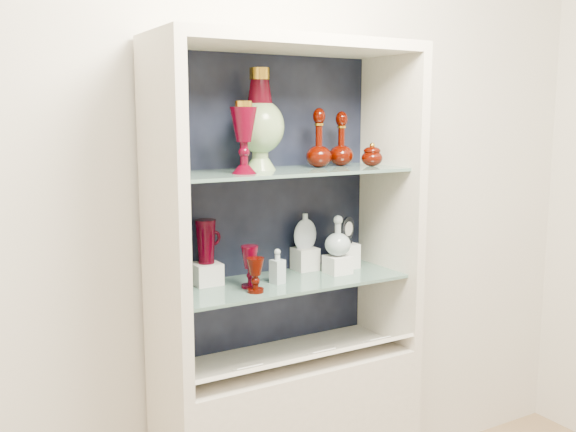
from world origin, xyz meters
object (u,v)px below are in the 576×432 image
pedestal_lamp_right (244,138)px  ruby_pitcher (206,242)px  ruby_goblet_small (255,275)px  pedestal_lamp_left (164,135)px  ruby_decanter_a (319,134)px  lidded_bowl (372,154)px  cobalt_goblet (178,276)px  enamel_urn (260,119)px  flat_flask (305,230)px  ruby_decanter_b (341,137)px  clear_round_decanter (338,237)px  clear_square_bottle (277,266)px  cameo_medallion (347,230)px  ruby_goblet_tall (250,267)px

pedestal_lamp_right → ruby_pitcher: (-0.08, 0.16, -0.38)m
ruby_goblet_small → ruby_pitcher: 0.24m
pedestal_lamp_left → ruby_goblet_small: pedestal_lamp_left is taller
ruby_decanter_a → lidded_bowl: size_ratio=2.69×
lidded_bowl → cobalt_goblet: 0.91m
cobalt_goblet → ruby_goblet_small: size_ratio=1.28×
enamel_urn → ruby_goblet_small: 0.57m
pedestal_lamp_right → flat_flask: bearing=25.3°
ruby_decanter_b → clear_round_decanter: ruby_decanter_b is taller
flat_flask → ruby_decanter_a: bearing=-78.0°
clear_square_bottle → cameo_medallion: cameo_medallion is taller
lidded_bowl → ruby_pitcher: bearing=169.6°
cobalt_goblet → cameo_medallion: (0.76, 0.08, 0.08)m
ruby_goblet_tall → ruby_decanter_a: bearing=9.9°
cameo_medallion → lidded_bowl: bearing=-76.6°
ruby_pitcher → clear_square_bottle: 0.28m
pedestal_lamp_left → ruby_decanter_a: size_ratio=1.06×
cameo_medallion → ruby_pitcher: bearing=150.9°
ruby_pitcher → clear_square_bottle: ruby_pitcher is taller
cobalt_goblet → ruby_goblet_tall: bearing=1.9°
cobalt_goblet → cameo_medallion: size_ratio=1.39×
ruby_decanter_b → flat_flask: 0.40m
lidded_bowl → clear_square_bottle: (-0.43, 0.00, -0.40)m
ruby_goblet_small → clear_square_bottle: (0.13, 0.07, 0.00)m
pedestal_lamp_left → lidded_bowl: (0.82, -0.08, -0.09)m
cobalt_goblet → ruby_pitcher: 0.22m
ruby_goblet_tall → ruby_goblet_small: ruby_goblet_tall is taller
ruby_goblet_tall → flat_flask: size_ratio=1.06×
ruby_decanter_a → clear_round_decanter: (0.07, -0.04, -0.40)m
pedestal_lamp_left → ruby_goblet_small: size_ratio=2.17×
pedestal_lamp_right → lidded_bowl: size_ratio=2.62×
clear_round_decanter → clear_square_bottle: bearing=-176.7°
ruby_decanter_b → ruby_pitcher: bearing=175.2°
clear_round_decanter → pedestal_lamp_right: bearing=-173.1°
pedestal_lamp_left → ruby_goblet_small: 0.58m
cobalt_goblet → clear_round_decanter: (0.67, 0.03, 0.07)m
ruby_decanter_b → cameo_medallion: (0.04, 0.00, -0.38)m
ruby_goblet_tall → cameo_medallion: (0.48, 0.08, 0.08)m
ruby_decanter_a → ruby_goblet_tall: bearing=-170.1°
pedestal_lamp_right → enamel_urn: bearing=42.3°
ruby_decanter_b → enamel_urn: bearing=179.9°
enamel_urn → ruby_goblet_tall: enamel_urn is taller
pedestal_lamp_left → pedestal_lamp_right: 0.27m
lidded_bowl → cameo_medallion: size_ratio=0.83×
flat_flask → ruby_goblet_tall: bearing=-156.7°
cameo_medallion → ruby_decanter_a: bearing=161.9°
pedestal_lamp_left → clear_round_decanter: (0.67, -0.07, -0.41)m
ruby_decanter_a → ruby_goblet_small: size_ratio=2.05×
enamel_urn → clear_round_decanter: bearing=-10.3°
pedestal_lamp_right → ruby_goblet_small: size_ratio=2.00×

